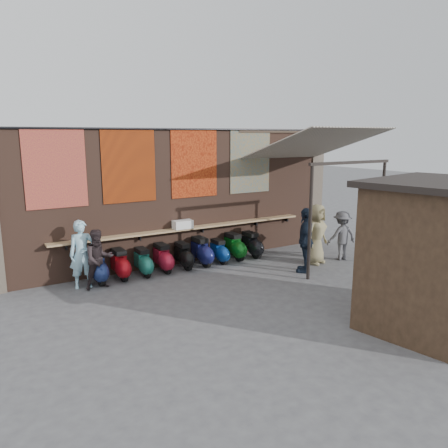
% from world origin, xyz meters
% --- Properties ---
extents(ground, '(70.00, 70.00, 0.00)m').
position_xyz_m(ground, '(0.00, 0.00, 0.00)').
color(ground, '#474749').
rests_on(ground, ground).
extents(brick_wall, '(10.00, 0.40, 4.00)m').
position_xyz_m(brick_wall, '(0.00, 2.70, 2.00)').
color(brick_wall, brown).
rests_on(brick_wall, ground).
extents(pier_right, '(0.50, 0.50, 4.00)m').
position_xyz_m(pier_right, '(5.20, 2.70, 2.00)').
color(pier_right, '#4C4238').
rests_on(pier_right, ground).
extents(eating_counter, '(8.00, 0.32, 0.05)m').
position_xyz_m(eating_counter, '(0.00, 2.33, 1.10)').
color(eating_counter, '#9E7A51').
rests_on(eating_counter, brick_wall).
extents(shelf_box, '(0.57, 0.31, 0.24)m').
position_xyz_m(shelf_box, '(-0.21, 2.30, 1.25)').
color(shelf_box, white).
rests_on(shelf_box, eating_counter).
extents(tapestry_redgold, '(1.50, 0.02, 2.00)m').
position_xyz_m(tapestry_redgold, '(-3.60, 2.48, 3.00)').
color(tapestry_redgold, maroon).
rests_on(tapestry_redgold, brick_wall).
extents(tapestry_sun, '(1.50, 0.02, 2.00)m').
position_xyz_m(tapestry_sun, '(-1.70, 2.48, 3.00)').
color(tapestry_sun, '#D3420C').
rests_on(tapestry_sun, brick_wall).
extents(tapestry_orange, '(1.50, 0.02, 2.00)m').
position_xyz_m(tapestry_orange, '(0.30, 2.48, 3.00)').
color(tapestry_orange, '#AE3E15').
rests_on(tapestry_orange, brick_wall).
extents(tapestry_multi, '(1.50, 0.02, 2.00)m').
position_xyz_m(tapestry_multi, '(2.30, 2.48, 3.00)').
color(tapestry_multi, '#215B7A').
rests_on(tapestry_multi, brick_wall).
extents(hang_rail, '(9.50, 0.06, 0.06)m').
position_xyz_m(hang_rail, '(0.00, 2.47, 3.98)').
color(hang_rail, black).
rests_on(hang_rail, brick_wall).
extents(scooter_stool_0, '(0.39, 0.87, 0.83)m').
position_xyz_m(scooter_stool_0, '(-2.82, 2.03, 0.42)').
color(scooter_stool_0, navy).
rests_on(scooter_stool_0, ground).
extents(scooter_stool_1, '(0.38, 0.85, 0.81)m').
position_xyz_m(scooter_stool_1, '(-2.21, 2.05, 0.40)').
color(scooter_stool_1, '#A30C14').
rests_on(scooter_stool_1, ground).
extents(scooter_stool_2, '(0.36, 0.80, 0.76)m').
position_xyz_m(scooter_stool_2, '(-1.58, 2.00, 0.38)').
color(scooter_stool_2, '#1A6859').
rests_on(scooter_stool_2, ground).
extents(scooter_stool_3, '(0.37, 0.83, 0.79)m').
position_xyz_m(scooter_stool_3, '(-0.97, 2.05, 0.40)').
color(scooter_stool_3, maroon).
rests_on(scooter_stool_3, ground).
extents(scooter_stool_4, '(0.36, 0.80, 0.76)m').
position_xyz_m(scooter_stool_4, '(-0.34, 2.01, 0.38)').
color(scooter_stool_4, black).
rests_on(scooter_stool_4, ground).
extents(scooter_stool_5, '(0.40, 0.88, 0.84)m').
position_xyz_m(scooter_stool_5, '(0.25, 2.00, 0.42)').
color(scooter_stool_5, '#121647').
rests_on(scooter_stool_5, ground).
extents(scooter_stool_6, '(0.34, 0.75, 0.71)m').
position_xyz_m(scooter_stool_6, '(0.83, 1.96, 0.36)').
color(scooter_stool_6, navy).
rests_on(scooter_stool_6, ground).
extents(scooter_stool_7, '(0.39, 0.86, 0.82)m').
position_xyz_m(scooter_stool_7, '(1.44, 2.05, 0.41)').
color(scooter_stool_7, '#0C5615').
rests_on(scooter_stool_7, ground).
extents(scooter_stool_8, '(0.38, 0.84, 0.80)m').
position_xyz_m(scooter_stool_8, '(2.05, 1.99, 0.40)').
color(scooter_stool_8, black).
rests_on(scooter_stool_8, ground).
extents(diner_left, '(0.68, 0.49, 1.74)m').
position_xyz_m(diner_left, '(-3.22, 1.89, 0.87)').
color(diner_left, '#99CBDF').
rests_on(diner_left, ground).
extents(diner_right, '(0.78, 0.63, 1.52)m').
position_xyz_m(diner_right, '(-2.89, 1.61, 0.76)').
color(diner_right, '#292022').
rests_on(diner_right, ground).
extents(shopper_navy, '(1.11, 1.05, 1.84)m').
position_xyz_m(shopper_navy, '(2.47, -0.05, 0.92)').
color(shopper_navy, black).
rests_on(shopper_navy, ground).
extents(shopper_grey, '(1.07, 0.73, 1.53)m').
position_xyz_m(shopper_grey, '(4.28, 0.31, 0.77)').
color(shopper_grey, '#57575C').
rests_on(shopper_grey, ground).
extents(shopper_tan, '(1.01, 0.81, 1.81)m').
position_xyz_m(shopper_tan, '(3.29, 0.41, 0.91)').
color(shopper_tan, '#887D56').
rests_on(shopper_tan, ground).
extents(market_stall, '(2.97, 2.45, 2.85)m').
position_xyz_m(market_stall, '(2.21, -4.07, 1.43)').
color(market_stall, black).
rests_on(market_stall, ground).
extents(stall_roof, '(3.33, 2.80, 0.12)m').
position_xyz_m(stall_roof, '(2.21, -4.07, 2.91)').
color(stall_roof, black).
rests_on(stall_roof, market_stall).
extents(stall_sign, '(1.18, 0.27, 0.50)m').
position_xyz_m(stall_sign, '(2.01, -3.07, 2.07)').
color(stall_sign, gold).
rests_on(stall_sign, market_stall).
extents(stall_shelf, '(2.16, 0.52, 0.06)m').
position_xyz_m(stall_shelf, '(2.01, -3.07, 1.04)').
color(stall_shelf, '#473321').
rests_on(stall_shelf, market_stall).
extents(awning_canvas, '(3.20, 3.28, 0.97)m').
position_xyz_m(awning_canvas, '(3.50, 0.90, 3.55)').
color(awning_canvas, beige).
rests_on(awning_canvas, brick_wall).
extents(awning_ledger, '(3.30, 0.08, 0.12)m').
position_xyz_m(awning_ledger, '(3.50, 2.49, 3.95)').
color(awning_ledger, '#33261C').
rests_on(awning_ledger, brick_wall).
extents(awning_header, '(3.00, 0.08, 0.08)m').
position_xyz_m(awning_header, '(3.50, -0.60, 3.08)').
color(awning_header, black).
rests_on(awning_header, awning_post_left).
extents(awning_post_left, '(0.09, 0.09, 3.10)m').
position_xyz_m(awning_post_left, '(2.10, -0.60, 1.55)').
color(awning_post_left, black).
rests_on(awning_post_left, ground).
extents(awning_post_right, '(0.09, 0.09, 3.10)m').
position_xyz_m(awning_post_right, '(4.90, -0.60, 1.55)').
color(awning_post_right, black).
rests_on(awning_post_right, ground).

